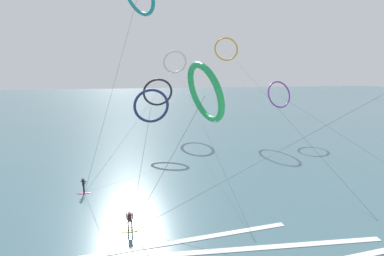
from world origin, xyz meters
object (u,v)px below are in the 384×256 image
(kite_amber, at_px, (226,49))
(kite_ivory, at_px, (175,62))
(kite_emerald, at_px, (205,93))
(surfer_magenta, at_px, (84,186))
(kite_navy, at_px, (151,106))
(surfer_lime, at_px, (130,223))
(kite_violet, at_px, (279,95))
(kite_charcoal, at_px, (158,92))

(kite_amber, distance_m, kite_ivory, 11.27)
(kite_ivory, xyz_separation_m, kite_emerald, (-4.64, -42.78, -3.47))
(surfer_magenta, relative_size, kite_navy, 0.16)
(surfer_lime, xyz_separation_m, kite_ivory, (10.00, 40.75, 13.50))
(kite_navy, distance_m, kite_violet, 33.40)
(kite_amber, bearing_deg, surfer_lime, 93.73)
(surfer_lime, xyz_separation_m, kite_charcoal, (4.74, 26.21, 8.15))
(kite_ivory, distance_m, kite_violet, 23.12)
(surfer_magenta, height_order, kite_ivory, kite_ivory)
(surfer_lime, xyz_separation_m, kite_amber, (20.43, 37.34, 16.08))
(kite_amber, xyz_separation_m, kite_emerald, (-15.08, -39.38, -6.04))
(kite_amber, distance_m, kite_violet, 15.33)
(surfer_lime, distance_m, kite_navy, 10.12)
(surfer_magenta, xyz_separation_m, kite_charcoal, (9.37, 18.19, 8.15))
(kite_charcoal, distance_m, kite_amber, 20.80)
(surfer_magenta, relative_size, kite_emerald, 0.13)
(surfer_magenta, bearing_deg, surfer_lime, 28.23)
(kite_ivory, height_order, kite_emerald, kite_ivory)
(kite_emerald, bearing_deg, kite_ivory, -19.00)
(kite_emerald, bearing_deg, kite_navy, 10.67)
(surfer_magenta, distance_m, kite_charcoal, 22.03)
(kite_emerald, height_order, kite_violet, kite_emerald)
(kite_navy, bearing_deg, surfer_magenta, 170.70)
(kite_ivory, height_order, kite_violet, kite_ivory)
(surfer_magenta, relative_size, kite_ivory, 0.04)
(surfer_magenta, bearing_deg, kite_navy, 65.60)
(surfer_lime, height_order, surfer_magenta, same)
(kite_navy, height_order, kite_emerald, kite_emerald)
(kite_navy, bearing_deg, kite_charcoal, 96.55)
(surfer_magenta, xyz_separation_m, kite_amber, (25.05, 29.33, 16.08))
(kite_charcoal, relative_size, kite_amber, 0.47)
(surfer_lime, height_order, kite_violet, kite_violet)
(kite_amber, bearing_deg, kite_charcoal, 67.77)
(kite_amber, bearing_deg, kite_ivory, 14.33)
(surfer_magenta, bearing_deg, kite_amber, 137.74)
(surfer_lime, relative_size, kite_navy, 0.16)
(surfer_lime, height_order, kite_amber, kite_amber)
(kite_amber, xyz_separation_m, kite_violet, (7.06, -10.36, -8.82))
(kite_navy, height_order, kite_violet, kite_navy)
(kite_amber, xyz_separation_m, kite_ivory, (-10.43, 3.41, -2.57))
(kite_amber, distance_m, kite_emerald, 42.60)
(kite_charcoal, bearing_deg, surfer_magenta, -101.94)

